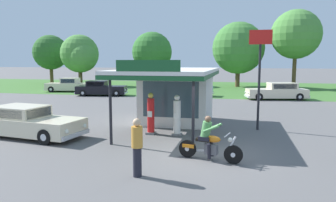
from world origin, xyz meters
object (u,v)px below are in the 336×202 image
at_px(motorcycle_with_rider, 209,142).
at_px(parked_car_back_row_centre_right, 187,89).
at_px(gas_pump_nearside, 151,115).
at_px(parked_car_second_row_spare, 277,92).
at_px(featured_classic_sedan, 26,122).
at_px(parked_car_back_row_far_right, 69,85).
at_px(gas_pump_offside, 177,117).
at_px(bystander_standing_back_lot, 137,146).
at_px(roadside_pole_sign, 260,63).
at_px(parked_car_back_row_centre, 101,89).

relative_size(motorcycle_with_rider, parked_car_back_row_centre_right, 0.42).
xyz_separation_m(gas_pump_nearside, parked_car_second_row_spare, (7.38, 15.85, -0.20)).
relative_size(motorcycle_with_rider, featured_classic_sedan, 0.40).
xyz_separation_m(featured_classic_sedan, parked_car_second_row_spare, (12.84, 17.59, 0.05)).
distance_m(motorcycle_with_rider, featured_classic_sedan, 8.73).
distance_m(parked_car_back_row_centre_right, parked_car_back_row_far_right, 13.96).
bearing_deg(gas_pump_nearside, gas_pump_offside, -0.00).
bearing_deg(gas_pump_nearside, bystander_standing_back_lot, -78.09).
bearing_deg(gas_pump_nearside, featured_classic_sedan, -162.31).
height_order(gas_pump_offside, featured_classic_sedan, gas_pump_offside).
height_order(parked_car_back_row_far_right, roadside_pole_sign, roadside_pole_sign).
distance_m(featured_classic_sedan, parked_car_back_row_centre, 17.58).
height_order(motorcycle_with_rider, roadside_pole_sign, roadside_pole_sign).
xyz_separation_m(gas_pump_offside, parked_car_back_row_centre_right, (-2.40, 17.12, -0.18)).
relative_size(parked_car_back_row_centre, roadside_pole_sign, 1.07).
xyz_separation_m(gas_pump_nearside, parked_car_back_row_far_right, (-15.04, 18.34, -0.21)).
distance_m(featured_classic_sedan, bystander_standing_back_lot, 7.63).
distance_m(parked_car_second_row_spare, roadside_pole_sign, 14.18).
relative_size(gas_pump_nearside, parked_car_back_row_centre_right, 0.36).
bearing_deg(parked_car_second_row_spare, parked_car_back_row_far_right, 173.65).
bearing_deg(gas_pump_offside, motorcycle_with_rider, -62.15).
distance_m(parked_car_back_row_centre_right, bystander_standing_back_lot, 22.75).
height_order(parked_car_second_row_spare, parked_car_back_row_far_right, parked_car_back_row_far_right).
bearing_deg(bystander_standing_back_lot, roadside_pole_sign, 63.26).
relative_size(gas_pump_offside, bystander_standing_back_lot, 1.07).
height_order(parked_car_back_row_centre, parked_car_back_row_centre_right, parked_car_back_row_centre).
relative_size(motorcycle_with_rider, parked_car_second_row_spare, 0.40).
height_order(motorcycle_with_rider, featured_classic_sedan, motorcycle_with_rider).
distance_m(bystander_standing_back_lot, roadside_pole_sign, 8.89).
xyz_separation_m(gas_pump_offside, bystander_standing_back_lot, (-0.11, -5.51, 0.08)).
xyz_separation_m(gas_pump_nearside, roadside_pole_sign, (5.01, 2.12, 2.47)).
relative_size(parked_car_second_row_spare, parked_car_back_row_far_right, 1.08).
bearing_deg(parked_car_second_row_spare, bystander_standing_back_lot, -106.23).
height_order(motorcycle_with_rider, parked_car_back_row_centre, motorcycle_with_rider).
distance_m(motorcycle_with_rider, roadside_pole_sign, 6.50).
bearing_deg(parked_car_back_row_centre_right, parked_car_back_row_centre, -168.11).
xyz_separation_m(featured_classic_sedan, roadside_pole_sign, (10.47, 3.87, 2.73)).
distance_m(parked_car_back_row_centre, parked_car_back_row_far_right, 6.16).
distance_m(gas_pump_offside, parked_car_back_row_centre_right, 17.29).
distance_m(gas_pump_nearside, parked_car_back_row_centre_right, 17.16).
xyz_separation_m(featured_classic_sedan, parked_car_back_row_centre, (-4.20, 17.07, 0.02)).
bearing_deg(parked_car_back_row_far_right, bystander_standing_back_lot, -55.82).
xyz_separation_m(parked_car_back_row_centre, roadside_pole_sign, (14.67, -13.20, 2.71)).
relative_size(parked_car_back_row_centre, parked_car_second_row_spare, 0.94).
height_order(motorcycle_with_rider, parked_car_back_row_centre_right, motorcycle_with_rider).
xyz_separation_m(gas_pump_nearside, gas_pump_offside, (1.27, -0.00, -0.04)).
bearing_deg(roadside_pole_sign, motorcycle_with_rider, -108.93).
bearing_deg(parked_car_back_row_far_right, motorcycle_with_rider, -50.25).
bearing_deg(gas_pump_offside, parked_car_second_row_spare, 68.91).
height_order(motorcycle_with_rider, parked_car_back_row_far_right, motorcycle_with_rider).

